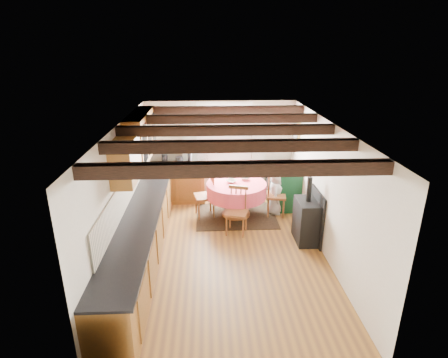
{
  "coord_description": "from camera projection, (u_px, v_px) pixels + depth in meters",
  "views": [
    {
      "loc": [
        -0.32,
        -5.88,
        3.63
      ],
      "look_at": [
        0.0,
        0.8,
        1.15
      ],
      "focal_mm": 28.98,
      "sensor_mm": 36.0,
      "label": 1
    }
  ],
  "objects": [
    {
      "name": "chair_left",
      "position": [
        205.0,
        195.0,
        8.02
      ],
      "size": [
        0.54,
        0.53,
        1.03
      ],
      "primitive_type": null,
      "rotation": [
        0.0,
        0.0,
        -1.37
      ],
      "color": "#945533",
      "rests_on": "floor"
    },
    {
      "name": "wall_back",
      "position": [
        220.0,
        150.0,
        8.94
      ],
      "size": [
        3.6,
        0.0,
        2.4
      ],
      "primitive_type": "cube",
      "color": "silver",
      "rests_on": "ground"
    },
    {
      "name": "child_right",
      "position": [
        275.0,
        192.0,
        8.16
      ],
      "size": [
        0.41,
        0.55,
        1.02
      ],
      "primitive_type": "imported",
      "rotation": [
        0.0,
        0.0,
        1.38
      ],
      "color": "silver",
      "rests_on": "floor"
    },
    {
      "name": "wall_picture",
      "position": [
        297.0,
        133.0,
        8.43
      ],
      "size": [
        0.04,
        0.5,
        0.6
      ],
      "primitive_type": "cube",
      "color": "gold",
      "rests_on": "wall_right"
    },
    {
      "name": "window_pane",
      "position": [
        224.0,
        134.0,
        8.8
      ],
      "size": [
        1.2,
        0.01,
        1.4
      ],
      "primitive_type": "cube",
      "color": "white",
      "rests_on": "wall_back"
    },
    {
      "name": "ceiling",
      "position": [
        226.0,
        125.0,
        5.95
      ],
      "size": [
        3.6,
        5.5,
        0.0
      ],
      "primitive_type": "cube",
      "color": "white",
      "rests_on": "ground"
    },
    {
      "name": "curtain_rod",
      "position": [
        224.0,
        110.0,
        8.51
      ],
      "size": [
        2.0,
        0.03,
        0.03
      ],
      "primitive_type": "cylinder",
      "rotation": [
        0.0,
        1.57,
        0.0
      ],
      "color": "black",
      "rests_on": "wall_back"
    },
    {
      "name": "wall_cabinet_glass",
      "position": [
        141.0,
        136.0,
        7.16
      ],
      "size": [
        0.34,
        1.8,
        0.9
      ],
      "primitive_type": "cube",
      "color": "#985B1F",
      "rests_on": "wall_left"
    },
    {
      "name": "curtain_left",
      "position": [
        190.0,
        155.0,
        8.85
      ],
      "size": [
        0.35,
        0.1,
        2.1
      ],
      "primitive_type": "cube",
      "color": "beige",
      "rests_on": "wall_back"
    },
    {
      "name": "child_far",
      "position": [
        233.0,
        183.0,
        8.6
      ],
      "size": [
        0.42,
        0.29,
        1.08
      ],
      "primitive_type": "imported",
      "rotation": [
        0.0,
        0.0,
        3.23
      ],
      "color": "#374559",
      "rests_on": "floor"
    },
    {
      "name": "wall_left",
      "position": [
        123.0,
        194.0,
        6.29
      ],
      "size": [
        0.0,
        5.5,
        2.4
      ],
      "primitive_type": "cube",
      "color": "silver",
      "rests_on": "ground"
    },
    {
      "name": "beam_a",
      "position": [
        236.0,
        169.0,
        4.11
      ],
      "size": [
        3.6,
        0.16,
        0.16
      ],
      "primitive_type": "cube",
      "color": "#311C13",
      "rests_on": "ceiling"
    },
    {
      "name": "base_cabinet_back",
      "position": [
        178.0,
        183.0,
        8.88
      ],
      "size": [
        1.3,
        0.6,
        0.88
      ],
      "primitive_type": "cube",
      "color": "#985B1F",
      "rests_on": "floor"
    },
    {
      "name": "chair_right",
      "position": [
        276.0,
        194.0,
        8.08
      ],
      "size": [
        0.52,
        0.5,
        1.02
      ],
      "primitive_type": null,
      "rotation": [
        0.0,
        0.0,
        1.42
      ],
      "color": "#945533",
      "rests_on": "floor"
    },
    {
      "name": "splash_left",
      "position": [
        128.0,
        188.0,
        6.57
      ],
      "size": [
        0.02,
        4.5,
        0.55
      ],
      "primitive_type": "cube",
      "color": "beige",
      "rests_on": "wall_left"
    },
    {
      "name": "wall_cabinet_solid",
      "position": [
        126.0,
        161.0,
        5.77
      ],
      "size": [
        0.34,
        0.9,
        0.7
      ],
      "primitive_type": "cube",
      "color": "#985B1F",
      "rests_on": "wall_left"
    },
    {
      "name": "beam_d",
      "position": [
        223.0,
        119.0,
        6.92
      ],
      "size": [
        3.6,
        0.16,
        0.16
      ],
      "primitive_type": "cube",
      "color": "#311C13",
      "rests_on": "ceiling"
    },
    {
      "name": "wall_right",
      "position": [
        327.0,
        190.0,
        6.45
      ],
      "size": [
        0.0,
        5.5,
        2.4
      ],
      "primitive_type": "cube",
      "color": "silver",
      "rests_on": "ground"
    },
    {
      "name": "base_cabinet_left",
      "position": [
        144.0,
        232.0,
        6.56
      ],
      "size": [
        0.6,
        5.3,
        0.88
      ],
      "primitive_type": "cube",
      "color": "#985B1F",
      "rests_on": "floor"
    },
    {
      "name": "chair_near",
      "position": [
        237.0,
        211.0,
        7.28
      ],
      "size": [
        0.53,
        0.54,
        0.98
      ],
      "primitive_type": null,
      "rotation": [
        0.0,
        0.0,
        -0.29
      ],
      "color": "#945533",
      "rests_on": "floor"
    },
    {
      "name": "floor",
      "position": [
        226.0,
        251.0,
        6.79
      ],
      "size": [
        3.6,
        5.5,
        0.0
      ],
      "primitive_type": "cube",
      "color": "#9A6627",
      "rests_on": "ground"
    },
    {
      "name": "wall_plate",
      "position": [
        263.0,
        130.0,
        8.79
      ],
      "size": [
        0.3,
        0.02,
        0.3
      ],
      "primitive_type": "cylinder",
      "rotation": [
        1.57,
        0.0,
        0.0
      ],
      "color": "silver",
      "rests_on": "wall_back"
    },
    {
      "name": "worktop_left",
      "position": [
        143.0,
        209.0,
        6.41
      ],
      "size": [
        0.64,
        5.3,
        0.04
      ],
      "primitive_type": "cube",
      "color": "black",
      "rests_on": "base_cabinet_left"
    },
    {
      "name": "curtain_right",
      "position": [
        259.0,
        154.0,
        8.93
      ],
      "size": [
        0.35,
        0.1,
        2.1
      ],
      "primitive_type": "cube",
      "color": "beige",
      "rests_on": "wall_back"
    },
    {
      "name": "cup",
      "position": [
        233.0,
        177.0,
        8.14
      ],
      "size": [
        0.11,
        0.11,
        0.09
      ],
      "primitive_type": "imported",
      "rotation": [
        0.0,
        0.0,
        1.44
      ],
      "color": "silver",
      "rests_on": "dining_table"
    },
    {
      "name": "dining_table",
      "position": [
        236.0,
        200.0,
        8.05
      ],
      "size": [
        1.32,
        1.32,
        0.8
      ],
      "primitive_type": null,
      "color": "#F94648",
      "rests_on": "floor"
    },
    {
      "name": "bowl_a",
      "position": [
        231.0,
        181.0,
        7.94
      ],
      "size": [
        0.32,
        0.32,
        0.06
      ],
      "primitive_type": "imported",
      "rotation": [
        0.0,
        0.0,
        0.89
      ],
      "color": "silver",
      "rests_on": "dining_table"
    },
    {
      "name": "canister_wide",
      "position": [
        179.0,
        161.0,
        8.66
      ],
      "size": [
        0.18,
        0.18,
        0.2
      ],
      "primitive_type": "cylinder",
      "color": "#262628",
      "rests_on": "worktop_back"
    },
    {
      "name": "beam_c",
      "position": [
        226.0,
        130.0,
        5.98
      ],
      "size": [
        3.6,
        0.16,
        0.16
      ],
      "primitive_type": "cube",
      "color": "#311C13",
      "rests_on": "ceiling"
    },
    {
      "name": "beam_b",
      "position": [
        230.0,
        146.0,
        5.05
      ],
      "size": [
        3.6,
        0.16,
        0.16
      ],
      "primitive_type": "cube",
      "color": "#311C13",
      "rests_on": "ceiling"
    },
    {
      "name": "splash_back",
      "position": [
        180.0,
        151.0,
        8.88
      ],
      "size": [
        1.4,
        0.02,
        0.55
      ],
      "primitive_type": "cube",
      "color": "beige",
      "rests_on": "wall_back"
    },
    {
      "name": "cast_iron_stove",
      "position": [
        307.0,
        210.0,
        6.93
      ],
      "size": [
        0.4,
        0.66,
        1.33
      ],
      "primitive_type": null,
      "color": "black",
      "rests_on": "floor"
    },
    {
      "name": "beam_e",
      "position": [
        221.0,
        110.0,
        7.85
      ],
      "size": [
        3.6,
        0.16,
        0.16
      ],
      "primitive_type": "cube",
      "color": "#311C13",
      "rests_on": "ceiling"
    },
    {
      "name": "worktop_back",
      "position": [
        177.0,
        166.0,
        8.7
      ],
      "size": [
        1.3,
        0.64,
        0.04
      ],
      "primitive_type": "cube",
      "color": "black",
      "rests_on": "base_cabinet_back"
    },
    {
      "name": "wall_front",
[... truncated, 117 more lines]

